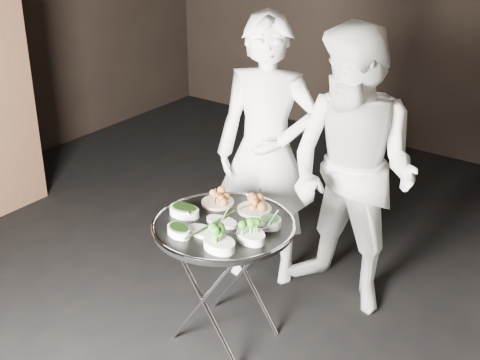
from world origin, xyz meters
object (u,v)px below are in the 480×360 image
Objects in this scene: serving_tray at (224,226)px; waiter_right at (352,173)px; waiter_left at (267,153)px; tray_stand at (224,277)px.

waiter_right is (0.37, 0.75, 0.13)m from serving_tray.
waiter_left is at bearing 105.98° from serving_tray.
tray_stand is at bearing -26.57° from serving_tray.
waiter_left reaches higher than tray_stand.
tray_stand is 0.93× the size of serving_tray.
serving_tray is at bearing 153.43° from tray_stand.
waiter_right is (0.37, 0.75, 0.46)m from tray_stand.
tray_stand is 0.42× the size of waiter_right.
tray_stand is 0.33m from serving_tray.
serving_tray is (-0.00, 0.00, 0.33)m from tray_stand.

